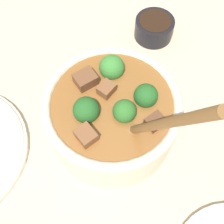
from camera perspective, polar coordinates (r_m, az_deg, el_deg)
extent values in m
plane|color=#C6B293|center=(0.53, 0.00, -3.60)|extent=(4.00, 4.00, 0.00)
cylinder|color=beige|center=(0.48, 0.00, -1.13)|extent=(0.22, 0.22, 0.10)
torus|color=beige|center=(0.44, 0.00, 1.86)|extent=(0.22, 0.22, 0.02)
cylinder|color=brown|center=(0.47, 0.00, 0.06)|extent=(0.20, 0.20, 0.06)
sphere|color=#235B23|center=(0.42, -5.41, 0.76)|extent=(0.04, 0.04, 0.04)
cylinder|color=#6B9956|center=(0.45, -5.10, -1.05)|extent=(0.01, 0.01, 0.02)
sphere|color=#2D6B28|center=(0.42, 2.55, 0.16)|extent=(0.04, 0.04, 0.04)
cylinder|color=#6B9956|center=(0.44, 2.42, -1.44)|extent=(0.01, 0.01, 0.02)
sphere|color=#235B23|center=(0.44, 6.88, 3.30)|extent=(0.04, 0.04, 0.04)
cylinder|color=#6B9956|center=(0.46, 6.52, 1.52)|extent=(0.01, 0.01, 0.02)
sphere|color=#387F33|center=(0.46, -0.04, 9.05)|extent=(0.04, 0.04, 0.04)
cylinder|color=#6B9956|center=(0.49, -0.04, 6.91)|extent=(0.01, 0.01, 0.02)
cube|color=brown|center=(0.45, -5.38, 6.46)|extent=(0.04, 0.03, 0.02)
cube|color=brown|center=(0.44, -0.79, 4.71)|extent=(0.03, 0.03, 0.02)
cube|color=brown|center=(0.42, 8.73, -2.12)|extent=(0.03, 0.03, 0.02)
cube|color=brown|center=(0.41, -5.30, -4.85)|extent=(0.03, 0.03, 0.02)
ellipsoid|color=brown|center=(0.42, 4.25, -3.65)|extent=(0.04, 0.03, 0.01)
cylinder|color=brown|center=(0.32, 10.34, -2.37)|extent=(0.03, 0.10, 0.21)
cylinder|color=black|center=(0.65, 8.52, 16.47)|extent=(0.08, 0.08, 0.04)
cylinder|color=black|center=(0.64, 8.71, 17.42)|extent=(0.07, 0.07, 0.02)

